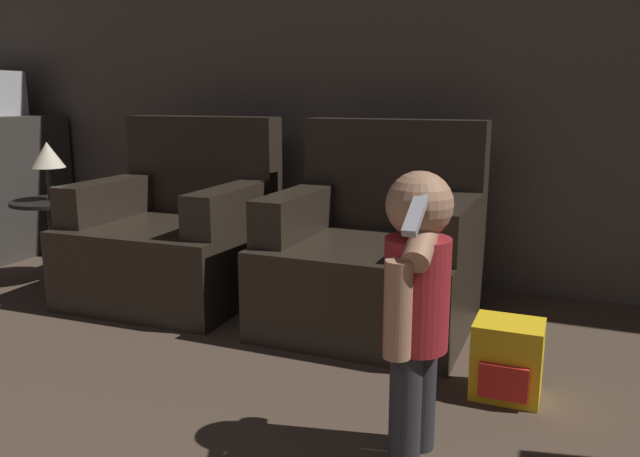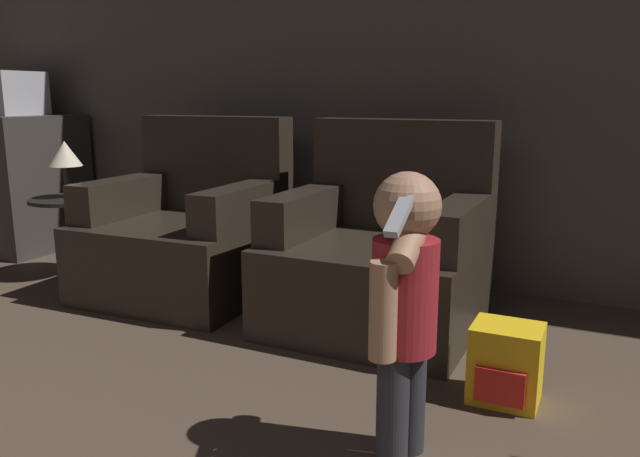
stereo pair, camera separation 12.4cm
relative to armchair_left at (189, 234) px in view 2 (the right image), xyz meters
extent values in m
cube|color=#51493F|center=(0.87, 0.72, 0.99)|extent=(8.40, 0.05, 2.60)
cube|color=black|center=(0.00, -0.06, -0.11)|extent=(0.90, 0.87, 0.40)
cube|color=black|center=(-0.01, 0.28, 0.34)|extent=(0.88, 0.19, 0.52)
cube|color=black|center=(-0.36, -0.07, 0.18)|extent=(0.18, 0.69, 0.20)
cube|color=black|center=(0.36, -0.05, 0.18)|extent=(0.18, 0.69, 0.20)
cube|color=black|center=(1.07, -0.06, -0.11)|extent=(0.88, 0.85, 0.40)
cube|color=black|center=(1.07, 0.28, 0.34)|extent=(0.88, 0.16, 0.52)
cube|color=black|center=(0.72, -0.06, 0.18)|extent=(0.16, 0.68, 0.20)
cube|color=black|center=(1.43, -0.06, 0.18)|extent=(0.16, 0.68, 0.20)
cylinder|color=#28282D|center=(1.52, -0.97, -0.15)|extent=(0.09, 0.09, 0.33)
cylinder|color=#28282D|center=(1.50, -1.06, -0.15)|extent=(0.09, 0.09, 0.33)
cylinder|color=maroon|center=(1.51, -1.01, 0.18)|extent=(0.18, 0.18, 0.31)
sphere|color=#A37556|center=(1.51, -1.01, 0.43)|extent=(0.18, 0.18, 0.18)
cylinder|color=#A37556|center=(1.49, -1.13, 0.17)|extent=(0.07, 0.07, 0.27)
cylinder|color=#A37556|center=(1.53, -1.02, 0.36)|extent=(0.07, 0.27, 0.20)
cube|color=#99999E|center=(1.53, -1.13, 0.43)|extent=(0.04, 0.16, 0.10)
cube|color=yellow|center=(1.72, -0.53, -0.18)|extent=(0.23, 0.19, 0.27)
cube|color=red|center=(1.72, -0.64, -0.22)|extent=(0.16, 0.02, 0.12)
cube|color=#38332D|center=(-1.77, 0.31, 0.14)|extent=(0.92, 0.67, 0.90)
cube|color=#B7B7BC|center=(-1.74, 0.31, 0.73)|extent=(0.52, 0.36, 0.28)
cylinder|color=black|center=(-0.78, -0.06, -0.09)|extent=(0.06, 0.06, 0.44)
cylinder|color=black|center=(-0.78, -0.06, 0.14)|extent=(0.43, 0.43, 0.02)
cylinder|color=#262626|center=(-0.78, -0.06, 0.24)|extent=(0.04, 0.04, 0.18)
cone|color=beige|center=(-0.78, -0.06, 0.40)|extent=(0.18, 0.18, 0.14)
camera|label=1|loc=(1.89, -2.63, 0.71)|focal=35.00mm
camera|label=2|loc=(2.01, -2.58, 0.71)|focal=35.00mm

